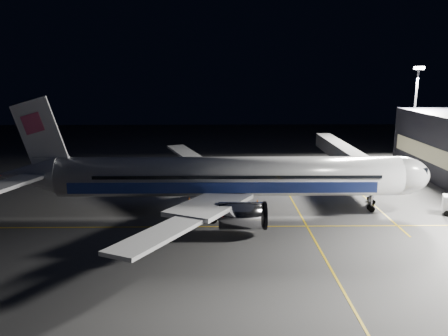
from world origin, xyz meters
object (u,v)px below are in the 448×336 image
object	(u,v)px
safety_cone_b	(257,201)
safety_cone_c	(189,198)
floodlight_mast_north	(415,107)
safety_cone_a	(221,186)
jet_bridge	(347,156)
airliner	(222,177)
baggage_tug	(220,186)

from	to	relation	value
safety_cone_b	safety_cone_c	distance (m)	10.74
floodlight_mast_north	safety_cone_a	world-z (taller)	floodlight_mast_north
jet_bridge	airliner	bearing A→B (deg)	-141.96
jet_bridge	safety_cone_c	xyz separation A→B (m)	(-28.20, -12.09, -4.30)
safety_cone_c	floodlight_mast_north	bearing A→B (deg)	29.39
floodlight_mast_north	safety_cone_b	distance (m)	46.89
safety_cone_a	safety_cone_c	size ratio (longest dim) A/B	1.08
safety_cone_c	safety_cone_a	bearing A→B (deg)	55.44
baggage_tug	safety_cone_c	distance (m)	7.22
airliner	safety_cone_b	world-z (taller)	airliner
jet_bridge	floodlight_mast_north	distance (m)	24.06
baggage_tug	safety_cone_c	size ratio (longest dim) A/B	5.06
airliner	jet_bridge	size ratio (longest dim) A/B	1.79
jet_bridge	baggage_tug	xyz separation A→B (m)	(-23.37, -6.75, -3.80)
jet_bridge	floodlight_mast_north	world-z (taller)	floodlight_mast_north
floodlight_mast_north	baggage_tug	world-z (taller)	floodlight_mast_north
floodlight_mast_north	baggage_tug	size ratio (longest dim) A/B	7.23
safety_cone_a	jet_bridge	bearing A→B (deg)	11.65
jet_bridge	safety_cone_b	distance (m)	22.95
safety_cone_b	safety_cone_c	xyz separation A→B (m)	(-10.56, 1.96, -0.06)
baggage_tug	safety_cone_c	world-z (taller)	baggage_tug
floodlight_mast_north	safety_cone_b	size ratio (longest dim) A/B	30.64
jet_bridge	safety_cone_b	xyz separation A→B (m)	(-17.64, -14.06, -4.24)
airliner	safety_cone_c	xyz separation A→B (m)	(-5.13, 5.96, -4.88)
jet_bridge	baggage_tug	distance (m)	24.62
safety_cone_a	safety_cone_b	distance (m)	10.80
jet_bridge	floodlight_mast_north	xyz separation A→B (m)	(18.00, 13.93, 7.79)
jet_bridge	safety_cone_b	size ratio (longest dim) A/B	50.92
safety_cone_a	airliner	bearing A→B (deg)	-89.64
airliner	baggage_tug	distance (m)	12.12
airliner	floodlight_mast_north	size ratio (longest dim) A/B	2.97
airliner	safety_cone_c	size ratio (longest dim) A/B	108.78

